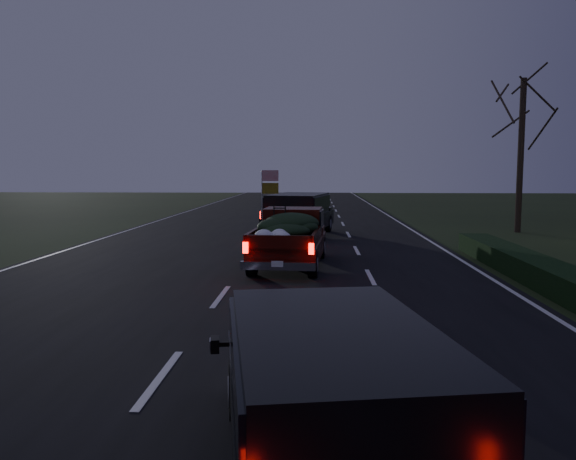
# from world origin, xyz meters

# --- Properties ---
(ground) EXTENTS (120.00, 120.00, 0.00)m
(ground) POSITION_xyz_m (0.00, 0.00, 0.00)
(ground) COLOR black
(ground) RESTS_ON ground
(road_asphalt) EXTENTS (14.00, 120.00, 0.02)m
(road_asphalt) POSITION_xyz_m (0.00, 0.00, 0.01)
(road_asphalt) COLOR black
(road_asphalt) RESTS_ON ground
(hedge_row) EXTENTS (1.00, 10.00, 0.60)m
(hedge_row) POSITION_xyz_m (7.80, 3.00, 0.30)
(hedge_row) COLOR black
(hedge_row) RESTS_ON ground
(bare_tree_far) EXTENTS (3.60, 3.60, 7.00)m
(bare_tree_far) POSITION_xyz_m (11.50, 14.00, 5.23)
(bare_tree_far) COLOR black
(bare_tree_far) RESTS_ON ground
(pickup_truck) EXTENTS (2.21, 4.99, 2.55)m
(pickup_truck) POSITION_xyz_m (1.37, 4.23, 0.95)
(pickup_truck) COLOR #380C07
(pickup_truck) RESTS_ON ground
(lead_suv) EXTENTS (3.12, 5.52, 1.49)m
(lead_suv) POSITION_xyz_m (1.42, 12.02, 1.13)
(lead_suv) COLOR black
(lead_suv) RESTS_ON ground
(rear_suv) EXTENTS (2.48, 4.52, 1.23)m
(rear_suv) POSITION_xyz_m (2.28, -7.51, 0.93)
(rear_suv) COLOR black
(rear_suv) RESTS_ON ground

